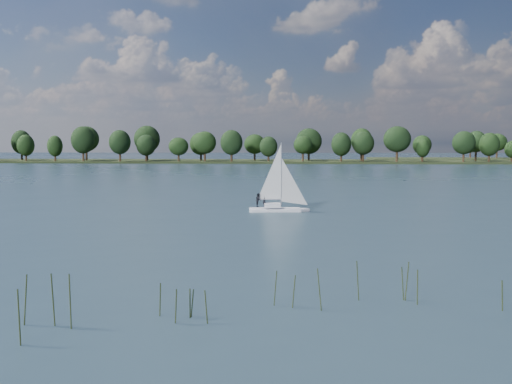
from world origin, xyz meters
TOP-DOWN VIEW (x-y plane):
  - ground at (0.00, 100.00)m, footprint 700.00×700.00m
  - far_shore at (0.00, 212.00)m, footprint 660.00×40.00m
  - sailboat at (7.24, 32.70)m, footprint 6.84×2.56m
  - treeline at (-4.35, 208.81)m, footprint 563.01×74.08m
  - reeds at (2.24, -9.46)m, footprint 56.40×12.73m

SIDE VIEW (x-z plane):
  - ground at x=0.00m, z-range 0.00..0.00m
  - far_shore at x=0.00m, z-range -0.75..0.75m
  - reeds at x=2.24m, z-range -0.21..2.03m
  - sailboat at x=7.24m, z-range -1.94..6.85m
  - treeline at x=-4.35m, z-range -1.11..17.17m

